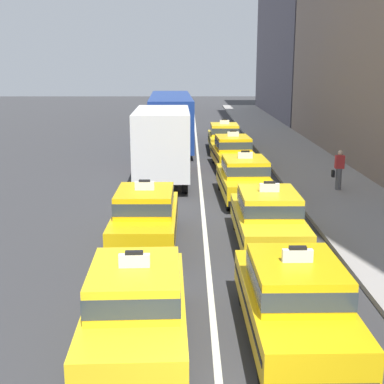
{
  "coord_description": "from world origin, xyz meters",
  "views": [
    {
      "loc": [
        -0.49,
        -5.76,
        5.22
      ],
      "look_at": [
        -0.41,
        10.28,
        1.3
      ],
      "focal_mm": 49.57,
      "sensor_mm": 36.0,
      "label": 1
    }
  ],
  "objects": [
    {
      "name": "taxi_right_fourth",
      "position": [
        1.68,
        20.53,
        0.88
      ],
      "size": [
        2.05,
        4.65,
        1.96
      ],
      "color": "black",
      "rests_on": "ground"
    },
    {
      "name": "bus_left_fourth",
      "position": [
        -1.67,
        28.09,
        1.82
      ],
      "size": [
        2.93,
        11.29,
        3.22
      ],
      "color": "black",
      "rests_on": "ground"
    },
    {
      "name": "taxi_left_second",
      "position": [
        -1.78,
        9.16,
        0.88
      ],
      "size": [
        1.84,
        4.57,
        1.96
      ],
      "color": "black",
      "rests_on": "ground"
    },
    {
      "name": "pedestrian_mid_block",
      "position": [
        5.62,
        15.4,
        0.97
      ],
      "size": [
        0.47,
        0.24,
        1.63
      ],
      "color": "slate",
      "rests_on": "sidewalk_curb"
    },
    {
      "name": "sidewalk_curb",
      "position": [
        5.6,
        15.0,
        0.07
      ],
      "size": [
        4.0,
        90.0,
        0.15
      ],
      "primitive_type": "cube",
      "color": "#9E9993",
      "rests_on": "ground"
    },
    {
      "name": "taxi_right_third",
      "position": [
        1.65,
        14.33,
        0.88
      ],
      "size": [
        1.96,
        4.62,
        1.96
      ],
      "color": "black",
      "rests_on": "ground"
    },
    {
      "name": "taxi_right_second",
      "position": [
        1.78,
        8.94,
        0.88
      ],
      "size": [
        1.84,
        4.57,
        1.96
      ],
      "color": "black",
      "rests_on": "ground"
    },
    {
      "name": "taxi_right_nearest",
      "position": [
        1.49,
        3.49,
        0.88
      ],
      "size": [
        1.88,
        4.58,
        1.96
      ],
      "color": "black",
      "rests_on": "ground"
    },
    {
      "name": "box_truck_left_third",
      "position": [
        -1.67,
        17.77,
        1.78
      ],
      "size": [
        2.41,
        7.0,
        3.27
      ],
      "color": "black",
      "rests_on": "ground"
    },
    {
      "name": "taxi_left_nearest",
      "position": [
        -1.48,
        3.25,
        0.88
      ],
      "size": [
        1.98,
        4.62,
        1.96
      ],
      "color": "black",
      "rests_on": "ground"
    },
    {
      "name": "lane_stripe_left_right",
      "position": [
        0.0,
        20.0,
        0.0
      ],
      "size": [
        0.14,
        80.0,
        0.01
      ],
      "primitive_type": "cube",
      "color": "silver",
      "rests_on": "ground"
    },
    {
      "name": "taxi_right_fifth",
      "position": [
        1.61,
        26.0,
        0.88
      ],
      "size": [
        1.83,
        4.56,
        1.96
      ],
      "color": "black",
      "rests_on": "ground"
    }
  ]
}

